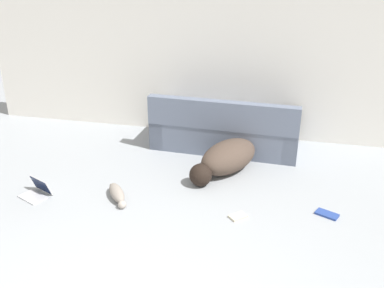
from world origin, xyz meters
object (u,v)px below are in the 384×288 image
Objects in this scene: book_cream at (238,216)px; laptop_open at (38,190)px; couch at (225,131)px; cat at (117,194)px; book_blue at (327,214)px; dog at (226,158)px.

laptop_open is at bearing -178.49° from book_cream.
couch is 3.99× the size of cat.
book_blue is at bearing 134.42° from couch.
couch reaches higher than dog.
couch is 7.86× the size of book_blue.
dog is 3.13× the size of laptop_open.
laptop_open is at bearing -118.05° from cat.
dog is (0.13, -0.76, -0.07)m from couch.
cat is at bearing 177.20° from book_cream.
couch is 1.97m from cat.
book_blue is at bearing 29.69° from laptop_open.
laptop_open is (-0.94, -0.13, 0.00)m from cat.
laptop_open is (-2.06, -1.07, -0.13)m from dog.
cat is 1.97× the size of book_blue.
couch is at bearing 67.61° from laptop_open.
cat is 2.45× the size of book_cream.
couch is 1.83m from book_cream.
laptop_open is 1.87× the size of book_cream.
book_cream is (0.29, -1.01, -0.18)m from dog.
cat is (-0.99, -1.70, -0.20)m from couch.
book_blue is 1.25× the size of book_cream.
laptop_open is (-1.93, -1.83, -0.20)m from couch.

